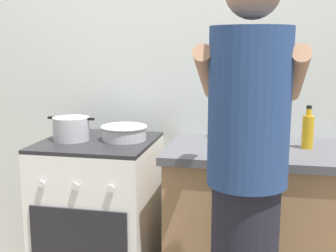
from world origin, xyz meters
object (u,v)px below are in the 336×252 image
(pot, at_px, (71,129))
(person, at_px, (246,193))
(oil_bottle, at_px, (308,131))
(spice_bottle, at_px, (271,142))
(utensil_crock, at_px, (224,123))
(stove_range, at_px, (100,218))
(mixing_bowl, at_px, (124,132))

(pot, distance_m, person, 1.13)
(oil_bottle, bearing_deg, pot, -177.20)
(pot, relative_size, spice_bottle, 3.16)
(utensil_crock, relative_size, person, 0.17)
(stove_range, xyz_separation_m, pot, (-0.14, -0.02, 0.51))
(pot, xyz_separation_m, utensil_crock, (0.81, 0.21, 0.02))
(spice_bottle, bearing_deg, person, -100.36)
(utensil_crock, distance_m, person, 0.81)
(mixing_bowl, relative_size, spice_bottle, 3.06)
(stove_range, height_order, utensil_crock, utensil_crock)
(stove_range, xyz_separation_m, spice_bottle, (0.92, -0.04, 0.49))
(mixing_bowl, height_order, person, person)
(oil_bottle, xyz_separation_m, person, (-0.28, -0.64, -0.13))
(spice_bottle, bearing_deg, pot, 179.03)
(stove_range, distance_m, spice_bottle, 1.05)
(spice_bottle, xyz_separation_m, oil_bottle, (0.18, 0.08, 0.05))
(stove_range, relative_size, spice_bottle, 10.72)
(mixing_bowl, distance_m, oil_bottle, 0.96)
(utensil_crock, distance_m, spice_bottle, 0.34)
(mixing_bowl, distance_m, utensil_crock, 0.56)
(person, bearing_deg, oil_bottle, 66.18)
(mixing_bowl, bearing_deg, spice_bottle, -5.84)
(mixing_bowl, bearing_deg, utensil_crock, 15.49)
(pot, bearing_deg, person, -30.95)
(utensil_crock, relative_size, spice_bottle, 3.52)
(utensil_crock, bearing_deg, oil_bottle, -19.26)
(pot, height_order, person, person)
(mixing_bowl, relative_size, oil_bottle, 1.18)
(utensil_crock, xyz_separation_m, spice_bottle, (0.25, -0.23, -0.05))
(pot, height_order, oil_bottle, oil_bottle)
(stove_range, relative_size, utensil_crock, 3.05)
(person, bearing_deg, spice_bottle, 79.64)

